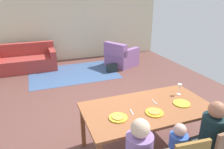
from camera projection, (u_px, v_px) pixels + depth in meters
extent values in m
cube|color=brown|center=(97.00, 96.00, 5.10)|extent=(6.79, 6.43, 0.02)
cube|color=beige|center=(69.00, 22.00, 7.45)|extent=(6.79, 0.10, 2.70)
cube|color=#985732|center=(148.00, 108.00, 3.08)|extent=(1.89, 1.00, 0.04)
cube|color=#985732|center=(213.00, 134.00, 3.13)|extent=(0.06, 0.06, 0.72)
cube|color=#985732|center=(83.00, 126.00, 3.31)|extent=(0.06, 0.06, 0.72)
cube|color=#985732|center=(176.00, 106.00, 3.90)|extent=(0.06, 0.06, 0.72)
cylinder|color=gold|center=(118.00, 118.00, 2.79)|extent=(0.25, 0.25, 0.02)
cylinder|color=gold|center=(118.00, 117.00, 2.79)|extent=(0.17, 0.17, 0.01)
cylinder|color=yellow|center=(154.00, 113.00, 2.92)|extent=(0.25, 0.25, 0.02)
cylinder|color=gold|center=(154.00, 112.00, 2.91)|extent=(0.17, 0.17, 0.01)
cylinder|color=yellow|center=(182.00, 103.00, 3.16)|extent=(0.25, 0.25, 0.02)
cylinder|color=silver|center=(179.00, 94.00, 3.46)|extent=(0.06, 0.06, 0.01)
cylinder|color=silver|center=(179.00, 92.00, 3.44)|extent=(0.01, 0.01, 0.09)
cone|color=silver|center=(180.00, 87.00, 3.41)|extent=(0.07, 0.07, 0.09)
cube|color=silver|center=(132.00, 112.00, 2.94)|extent=(0.04, 0.15, 0.01)
cube|color=silver|center=(154.00, 102.00, 3.22)|extent=(0.02, 0.17, 0.01)
sphere|color=beige|center=(140.00, 128.00, 2.19)|extent=(0.21, 0.21, 0.21)
cylinder|color=blue|center=(178.00, 146.00, 2.50)|extent=(0.22, 0.22, 0.33)
sphere|color=beige|center=(180.00, 130.00, 2.41)|extent=(0.15, 0.15, 0.15)
cylinder|color=#14292D|center=(212.00, 132.00, 2.65)|extent=(0.30, 0.30, 0.46)
sphere|color=#A86A4D|center=(217.00, 110.00, 2.53)|extent=(0.21, 0.21, 0.21)
cube|color=#3D5884|center=(73.00, 73.00, 6.50)|extent=(2.60, 1.80, 0.01)
cube|color=#A23530|center=(26.00, 64.00, 6.68)|extent=(1.82, 0.84, 0.42)
cube|color=#A23530|center=(25.00, 49.00, 6.83)|extent=(1.82, 0.20, 0.40)
cube|color=#A23530|center=(52.00, 52.00, 6.84)|extent=(0.18, 0.84, 0.20)
cube|color=#90629F|center=(122.00, 59.00, 7.17)|extent=(1.13, 1.14, 0.42)
cube|color=#90629F|center=(115.00, 49.00, 6.79)|extent=(0.56, 0.85, 0.40)
cube|color=#90629F|center=(130.00, 52.00, 6.84)|extent=(0.83, 0.54, 0.20)
cube|color=#90629F|center=(115.00, 49.00, 7.27)|extent=(0.83, 0.54, 0.20)
cube|color=black|center=(112.00, 68.00, 6.58)|extent=(0.32, 0.16, 0.26)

